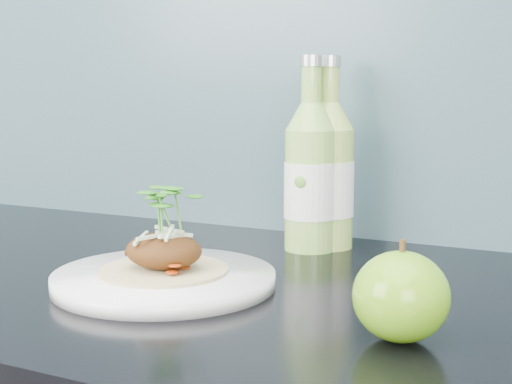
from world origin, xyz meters
TOP-DOWN VIEW (x-y plane):
  - dinner_plate at (-0.12, 1.64)m, footprint 0.29×0.29m
  - pork_taco at (-0.12, 1.64)m, footprint 0.14×0.14m
  - green_apple at (0.16, 1.59)m, footprint 0.10×0.10m
  - cider_bottle_left at (-0.05, 1.88)m, footprint 0.08×0.08m
  - cider_bottle_right at (-0.03, 1.90)m, footprint 0.08×0.08m

SIDE VIEW (x-z plane):
  - dinner_plate at x=-0.12m, z-range 0.90..0.92m
  - green_apple at x=0.16m, z-range 0.90..0.98m
  - pork_taco at x=-0.12m, z-range 0.90..0.99m
  - cider_bottle_left at x=-0.05m, z-range 0.87..1.12m
  - cider_bottle_right at x=-0.03m, z-range 0.87..1.12m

